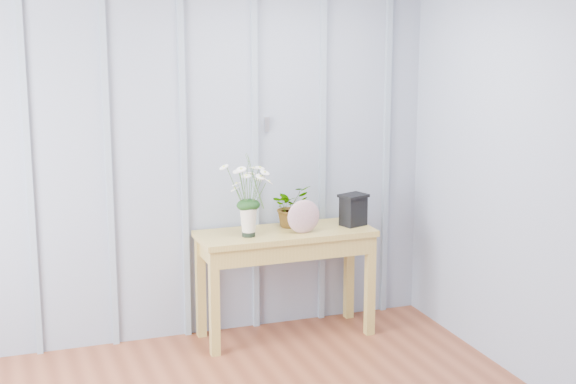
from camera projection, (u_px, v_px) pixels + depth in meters
name	position (u px, v px, depth m)	size (l,w,h in m)	color
room_shell	(191.00, 59.00, 4.43)	(4.00, 4.50, 2.50)	#8A95AA
sideboard	(286.00, 247.00, 6.01)	(1.20, 0.45, 0.75)	#A88F42
daisy_vase	(248.00, 186.00, 5.77)	(0.39, 0.29, 0.55)	black
spider_plant	(290.00, 206.00, 6.07)	(0.26, 0.23, 0.29)	black
felt_disc_vessel	(304.00, 217.00, 5.90)	(0.23, 0.06, 0.23)	#813E5E
carved_box	(353.00, 209.00, 6.11)	(0.22, 0.19, 0.22)	black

